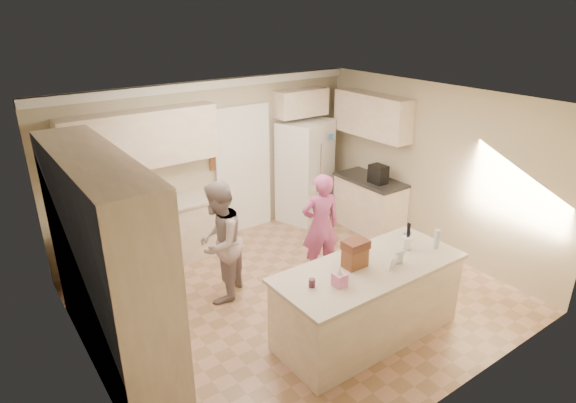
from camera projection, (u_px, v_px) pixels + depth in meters
floor at (297, 297)px, 6.48m from camera, size 5.20×4.60×0.02m
ceiling at (299, 103)px, 5.49m from camera, size 5.20×4.60×0.02m
wall_back at (212, 162)px, 7.72m from camera, size 5.20×0.02×2.60m
wall_front at (454, 292)px, 4.25m from camera, size 5.20×0.02×2.60m
wall_left at (79, 271)px, 4.58m from camera, size 0.02×4.60×2.60m
wall_right at (434, 169)px, 7.39m from camera, size 0.02×4.60×2.60m
crown_back at (208, 85)px, 7.21m from camera, size 5.20×0.08×0.12m
pantry_bank at (107, 265)px, 4.94m from camera, size 0.60×2.60×2.35m
back_base_cab at (156, 236)px, 7.19m from camera, size 2.20×0.60×0.88m
back_countertop at (153, 208)px, 7.01m from camera, size 2.24×0.63×0.04m
back_upper_cab at (142, 139)px, 6.73m from camera, size 2.20×0.35×0.80m
doorway_opening at (243, 171)px, 8.09m from camera, size 0.90×0.06×2.10m
doorway_casing at (244, 172)px, 8.06m from camera, size 1.02×0.03×2.22m
wall_frame_upper at (213, 148)px, 7.60m from camera, size 0.15×0.02×0.20m
wall_frame_lower at (214, 164)px, 7.71m from camera, size 0.15×0.02×0.20m
refrigerator at (305, 171)px, 8.59m from camera, size 1.09×0.97×1.80m
fridge_seam at (318, 176)px, 8.32m from camera, size 0.02×0.02×1.78m
fridge_dispenser at (308, 165)px, 8.10m from camera, size 0.22×0.03×0.35m
fridge_handle_l at (316, 168)px, 8.23m from camera, size 0.02×0.02×0.85m
fridge_handle_r at (321, 167)px, 8.28m from camera, size 0.02×0.02×0.85m
over_fridge_cab at (301, 103)px, 8.17m from camera, size 0.95×0.35×0.45m
right_base_cab at (369, 205)px, 8.31m from camera, size 0.60×1.20×0.88m
right_countertop at (371, 180)px, 8.12m from camera, size 0.63×1.24×0.04m
right_upper_cab at (372, 115)px, 7.95m from camera, size 0.35×1.50×0.70m
coffee_maker at (378, 174)px, 7.89m from camera, size 0.22×0.28×0.30m
island_base at (368, 302)px, 5.59m from camera, size 2.20×0.90×0.88m
island_top at (370, 268)px, 5.42m from camera, size 2.28×0.96×0.05m
utensil_crock at (407, 243)px, 5.77m from camera, size 0.13×0.13×0.15m
tissue_box at (340, 280)px, 5.01m from camera, size 0.13×0.13×0.14m
tissue_plume at (340, 270)px, 4.97m from camera, size 0.08×0.08×0.08m
dollhouse_body at (355, 258)px, 5.36m from camera, size 0.26×0.18×0.22m
dollhouse_roof at (356, 245)px, 5.30m from camera, size 0.28×0.20×0.10m
jam_jar at (312, 283)px, 5.00m from camera, size 0.07×0.07×0.09m
greeting_card_a at (393, 263)px, 5.31m from camera, size 0.12×0.06×0.16m
greeting_card_b at (399, 257)px, 5.43m from camera, size 0.12×0.05×0.16m
water_bottle at (437, 239)px, 5.76m from camera, size 0.07×0.07×0.24m
shaker_salt at (405, 236)px, 6.00m from camera, size 0.05×0.05×0.09m
shaker_pepper at (409, 235)px, 6.04m from camera, size 0.05×0.05×0.09m
teen_boy at (219, 242)px, 6.19m from camera, size 1.00×0.99×1.63m
teen_girl at (321, 226)px, 6.77m from camera, size 0.64×0.51×1.53m
fridge_magnets at (318, 176)px, 8.31m from camera, size 0.76×0.02×1.44m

